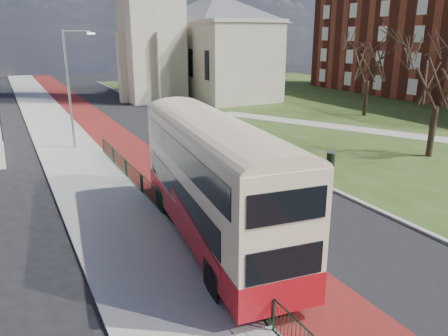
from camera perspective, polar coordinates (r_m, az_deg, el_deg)
ground at (r=17.96m, az=5.19°, el=-8.94°), size 160.00×160.00×0.00m
road_carriageway at (r=35.96m, az=-9.91°, el=4.28°), size 9.00×120.00×0.01m
bus_lane at (r=35.29m, az=-14.10°, el=3.77°), size 3.40×120.00×0.01m
pavement_west at (r=34.66m, az=-20.21°, el=3.08°), size 4.00×120.00×0.12m
kerb_west at (r=34.93m, az=-16.97°, el=3.50°), size 0.25×120.00×0.13m
kerb_east at (r=39.32m, az=-4.38°, el=5.67°), size 0.25×80.00×0.13m
grass_green at (r=50.33m, az=17.16°, el=7.45°), size 40.00×80.00×0.04m
footpath at (r=37.98m, az=23.08°, el=3.91°), size 18.84×32.82×0.03m
pedestrian_railing at (r=19.89m, az=-8.25°, el=-4.63°), size 0.07×24.00×1.12m
streetlamp at (r=32.03m, az=-19.40°, el=10.34°), size 2.13×0.18×8.00m
bus at (r=16.41m, az=-1.37°, el=-1.14°), size 3.96×11.66×4.78m
winter_tree_near at (r=31.25m, az=26.55°, el=12.00°), size 6.25×6.25×8.62m
winter_tree_far at (r=45.37m, az=18.52°, el=14.06°), size 6.99×6.99×8.71m
litter_bin at (r=27.68m, az=13.77°, el=1.19°), size 0.64×0.64×0.89m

